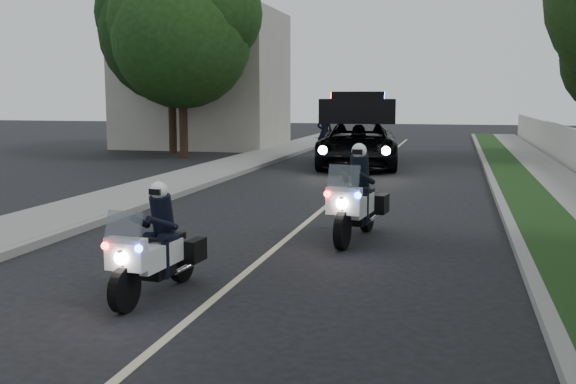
% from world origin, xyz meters
% --- Properties ---
extents(ground, '(120.00, 120.00, 0.00)m').
position_xyz_m(ground, '(0.00, 0.00, 0.00)').
color(ground, black).
rests_on(ground, ground).
extents(curb_right, '(0.20, 60.00, 0.15)m').
position_xyz_m(curb_right, '(4.10, 10.00, 0.07)').
color(curb_right, gray).
rests_on(curb_right, ground).
extents(grass_verge, '(1.20, 60.00, 0.16)m').
position_xyz_m(grass_verge, '(4.80, 10.00, 0.08)').
color(grass_verge, '#193814').
rests_on(grass_verge, ground).
extents(curb_left, '(0.20, 60.00, 0.15)m').
position_xyz_m(curb_left, '(-4.10, 10.00, 0.07)').
color(curb_left, gray).
rests_on(curb_left, ground).
extents(sidewalk_left, '(2.00, 60.00, 0.16)m').
position_xyz_m(sidewalk_left, '(-5.20, 10.00, 0.08)').
color(sidewalk_left, gray).
rests_on(sidewalk_left, ground).
extents(building_far, '(8.00, 6.00, 7.00)m').
position_xyz_m(building_far, '(-10.00, 26.00, 3.50)').
color(building_far, '#A8A396').
rests_on(building_far, ground).
extents(lane_marking, '(0.12, 50.00, 0.01)m').
position_xyz_m(lane_marking, '(0.00, 10.00, 0.00)').
color(lane_marking, '#BFB78C').
rests_on(lane_marking, ground).
extents(police_moto_left, '(0.77, 1.83, 1.52)m').
position_xyz_m(police_moto_left, '(-0.80, 0.72, 0.00)').
color(police_moto_left, silver).
rests_on(police_moto_left, ground).
extents(police_moto_right, '(0.97, 2.17, 1.78)m').
position_xyz_m(police_moto_right, '(1.25, 4.86, 0.00)').
color(police_moto_right, silver).
rests_on(police_moto_right, ground).
extents(police_suv, '(3.55, 6.49, 3.02)m').
position_xyz_m(police_suv, '(-0.58, 17.73, 0.00)').
color(police_suv, black).
rests_on(police_suv, ground).
extents(bicycle, '(0.71, 1.80, 0.93)m').
position_xyz_m(bicycle, '(-2.53, 21.18, 0.00)').
color(bicycle, black).
rests_on(bicycle, ground).
extents(cyclist, '(0.67, 0.46, 1.82)m').
position_xyz_m(cyclist, '(-2.53, 21.18, 0.00)').
color(cyclist, black).
rests_on(cyclist, ground).
extents(tree_left_near, '(7.06, 7.06, 9.85)m').
position_xyz_m(tree_left_near, '(-8.41, 19.60, 0.00)').
color(tree_left_near, '#1D4316').
rests_on(tree_left_near, ground).
extents(tree_left_far, '(7.30, 7.30, 10.81)m').
position_xyz_m(tree_left_far, '(-9.85, 21.69, 0.00)').
color(tree_left_far, '#163611').
rests_on(tree_left_far, ground).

